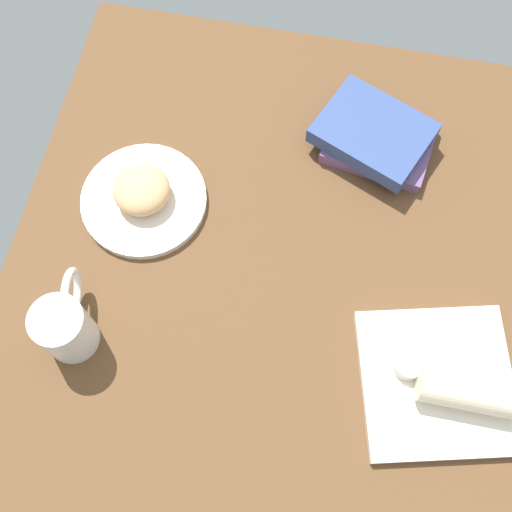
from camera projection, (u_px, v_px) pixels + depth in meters
dining_table at (357, 280)px, 102.19cm from camera, size 110.00×90.00×4.00cm
round_plate at (144, 200)px, 104.47cm from camera, size 20.34×20.34×1.40cm
scone_pastry at (141, 190)px, 101.76cm from camera, size 10.09×10.05×4.66cm
square_plate at (437, 382)px, 93.36cm from camera, size 26.30×26.30×1.60cm
sauce_cup at (409, 363)px, 92.29cm from camera, size 4.74×4.74×2.41cm
breakfast_wrap at (470, 390)px, 89.29cm from camera, size 14.09×5.70×5.68cm
book_stack at (375, 137)px, 106.41cm from camera, size 21.51×19.32×5.61cm
coffee_mug at (65, 326)px, 91.89cm from camera, size 7.77×13.16×10.31cm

